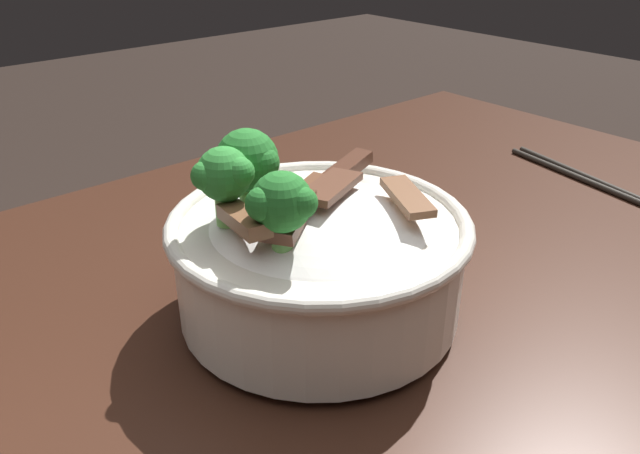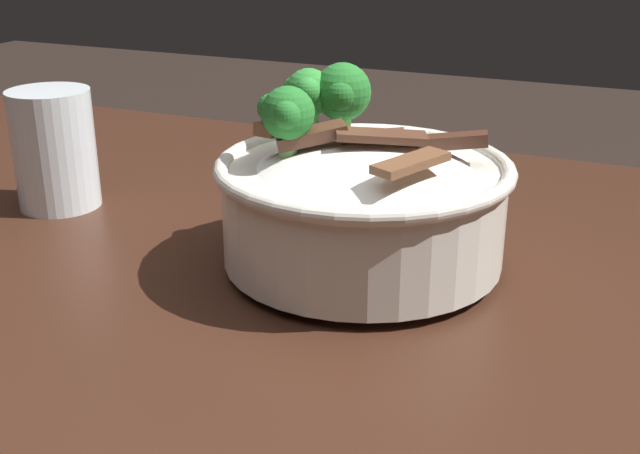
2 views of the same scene
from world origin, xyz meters
name	(u,v)px [view 2 (image 2 of 2)]	position (x,y,z in m)	size (l,w,h in m)	color
dining_table	(237,431)	(0.00, 0.00, 0.69)	(1.39, 0.93, 0.82)	#381E14
rice_bowl	(361,195)	(-0.07, -0.09, 0.88)	(0.24, 0.24, 0.16)	silver
drinking_glass	(55,155)	(0.25, -0.10, 0.87)	(0.08, 0.08, 0.12)	white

